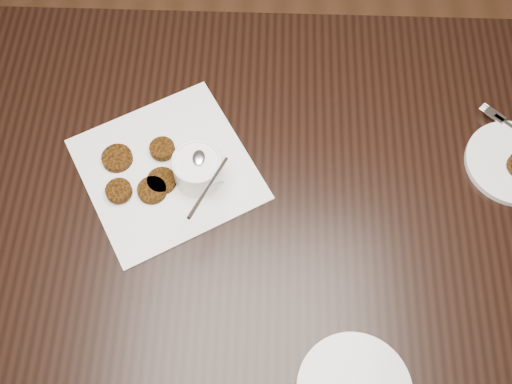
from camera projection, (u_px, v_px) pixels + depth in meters
floor at (252, 340)px, 1.81m from camera, size 4.00×4.00×0.00m
table at (225, 255)px, 1.53m from camera, size 1.43×0.92×0.75m
napkin at (167, 169)px, 1.21m from camera, size 0.43×0.43×0.00m
sauce_ramekin at (196, 161)px, 1.14m from camera, size 0.17×0.17×0.13m
patty_cluster at (142, 174)px, 1.19m from camera, size 0.26×0.26×0.02m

